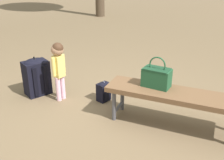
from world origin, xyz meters
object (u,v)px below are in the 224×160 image
object	(u,v)px
park_bench	(176,97)
backpack_small	(104,91)
handbag	(157,77)
child_standing	(58,63)
backpack_large	(36,76)

from	to	relation	value
park_bench	backpack_small	xyz separation A→B (m)	(1.04, -0.23, -0.24)
park_bench	handbag	bearing A→B (deg)	-11.59
park_bench	child_standing	world-z (taller)	child_standing
park_bench	handbag	world-z (taller)	handbag
park_bench	child_standing	distance (m)	1.61
backpack_large	backpack_small	xyz separation A→B (m)	(-0.98, -0.23, -0.14)
backpack_large	child_standing	bearing A→B (deg)	179.02
park_bench	backpack_large	xyz separation A→B (m)	(2.02, -0.00, -0.10)
child_standing	backpack_small	world-z (taller)	child_standing
handbag	child_standing	world-z (taller)	child_standing
park_bench	backpack_small	size ratio (longest dim) A/B	5.41
handbag	backpack_large	distance (m)	1.79
handbag	child_standing	size ratio (longest dim) A/B	0.44
park_bench	handbag	size ratio (longest dim) A/B	4.39
park_bench	handbag	xyz separation A→B (m)	(0.25, -0.05, 0.18)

